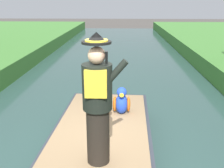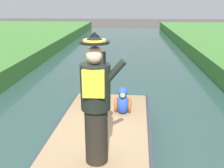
% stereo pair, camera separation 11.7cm
% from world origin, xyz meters
% --- Properties ---
extents(boat, '(1.94, 4.26, 0.61)m').
position_xyz_m(boat, '(0.00, 0.31, 0.40)').
color(boat, '#333842').
rests_on(boat, canal_water).
extents(person_pirate, '(0.61, 0.42, 1.85)m').
position_xyz_m(person_pirate, '(0.05, -0.57, 1.64)').
color(person_pirate, black).
rests_on(person_pirate, boat).
extents(parrot_plush, '(0.36, 0.34, 0.57)m').
position_xyz_m(parrot_plush, '(0.37, 1.13, 0.95)').
color(parrot_plush, blue).
rests_on(parrot_plush, boat).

